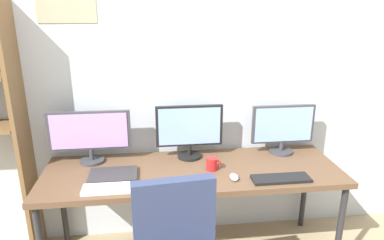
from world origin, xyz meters
The scene contains 10 objects.
wall_back centered at (0.00, 1.02, 1.30)m, with size 4.49×0.11×2.60m.
desk centered at (0.00, 0.60, 0.69)m, with size 2.09×0.68×0.74m.
monitor_left centered at (-0.72, 0.81, 0.96)m, with size 0.59×0.18×0.39m.
monitor_center centered at (0.00, 0.81, 0.96)m, with size 0.50×0.18×0.41m.
monitor_right centered at (0.72, 0.81, 0.95)m, with size 0.49×0.18×0.38m.
keyboard_left centered at (-0.56, 0.37, 0.75)m, with size 0.33×0.13×0.02m, color silver.
keyboard_right centered at (0.56, 0.37, 0.75)m, with size 0.39×0.13×0.02m, color black.
computer_mouse centered at (0.25, 0.42, 0.76)m, with size 0.06×0.10×0.03m, color silver.
laptop_closed centered at (-0.55, 0.55, 0.75)m, with size 0.32×0.22×0.02m, color #2D2D2D.
coffee_mug centered at (0.13, 0.57, 0.79)m, with size 0.11×0.08×0.09m.
Camera 1 is at (-0.28, -1.63, 1.84)m, focal length 32.81 mm.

